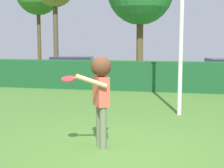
# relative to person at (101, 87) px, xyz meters

# --- Properties ---
(ground_plane) EXTENTS (60.00, 60.00, 0.00)m
(ground_plane) POSITION_rel_person_xyz_m (0.26, -0.26, -1.21)
(ground_plane) COLOR #49742E
(person) EXTENTS (0.58, 0.80, 1.82)m
(person) POSITION_rel_person_xyz_m (0.00, 0.00, 0.00)
(person) COLOR #677153
(person) RESTS_ON ground
(frisbee) EXTENTS (0.25, 0.25, 0.09)m
(frisbee) POSITION_rel_person_xyz_m (-0.50, -0.47, 0.21)
(frisbee) COLOR red
(hedge_row) EXTENTS (26.17, 0.90, 1.23)m
(hedge_row) POSITION_rel_person_xyz_m (0.26, 7.95, -0.59)
(hedge_row) COLOR #194D27
(hedge_row) RESTS_ON ground
(parked_car_red) EXTENTS (4.43, 2.40, 1.25)m
(parked_car_red) POSITION_rel_person_xyz_m (-4.45, 11.25, -0.52)
(parked_car_red) COLOR #B21E1E
(parked_car_red) RESTS_ON ground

